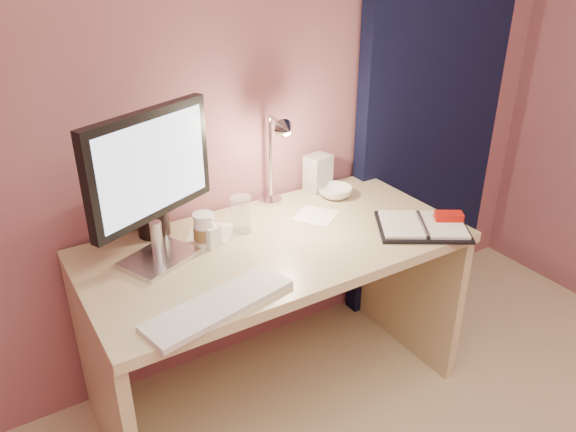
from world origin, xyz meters
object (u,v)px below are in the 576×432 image
clear_cup (241,214)px  bowl (335,192)px  coffee_cup (204,230)px  planner (425,225)px  desk (266,284)px  product_box (318,173)px  desk_lamp (286,153)px  dark_jar (152,214)px  keyboard (219,305)px  lotion_bottle (211,232)px  monitor (149,176)px

clear_cup → bowl: clear_cup is taller
coffee_cup → clear_cup: clear_cup is taller
coffee_cup → clear_cup: 0.17m
planner → coffee_cup: 0.84m
bowl → desk: bearing=-162.7°
product_box → desk_lamp: bearing=-167.7°
desk → dark_jar: 0.52m
coffee_cup → bowl: (0.65, 0.09, -0.04)m
keyboard → coffee_cup: coffee_cup is taller
keyboard → desk_lamp: (0.52, 0.47, 0.24)m
keyboard → lotion_bottle: bearing=56.4°
clear_cup → desk_lamp: (0.23, 0.06, 0.18)m
coffee_cup → lotion_bottle: (0.02, -0.03, 0.00)m
monitor → coffee_cup: bearing=-17.6°
coffee_cup → lotion_bottle: 0.03m
bowl → product_box: product_box is taller
dark_jar → desk_lamp: size_ratio=0.43×
desk → coffee_cup: bearing=169.6°
planner → desk_lamp: desk_lamp is taller
desk → product_box: size_ratio=8.79×
desk → bowl: 0.50m
clear_cup → desk_lamp: bearing=14.5°
dark_jar → product_box: bearing=1.3°
bowl → dark_jar: size_ratio=0.85×
monitor → coffee_cup: monitor is taller
dark_jar → lotion_bottle: bearing=-54.3°
lotion_bottle → desk: bearing=-4.3°
monitor → bowl: (0.83, 0.11, -0.30)m
coffee_cup → bowl: 0.65m
monitor → bowl: 0.89m
clear_cup → product_box: bearing=19.8°
lotion_bottle → dark_jar: bearing=125.7°
clear_cup → dark_jar: (-0.29, 0.15, 0.02)m
monitor → planner: bearing=-42.3°
coffee_cup → lotion_bottle: coffee_cup is taller
keyboard → desk_lamp: size_ratio=1.21×
planner → dark_jar: dark_jar is taller
clear_cup → bowl: size_ratio=0.95×
product_box → clear_cup: bearing=-172.8°
desk → clear_cup: size_ratio=10.12×
product_box → desk_lamp: 0.30m
desk → desk_lamp: bearing=37.0°
bowl → clear_cup: bearing=-172.6°
monitor → clear_cup: (0.35, 0.05, -0.25)m
desk → clear_cup: clear_cup is taller
desk → product_box: (0.40, 0.23, 0.31)m
clear_cup → lotion_bottle: size_ratio=1.15×
monitor → dark_jar: bearing=50.0°
dark_jar → product_box: size_ratio=1.07×
keyboard → coffee_cup: 0.40m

